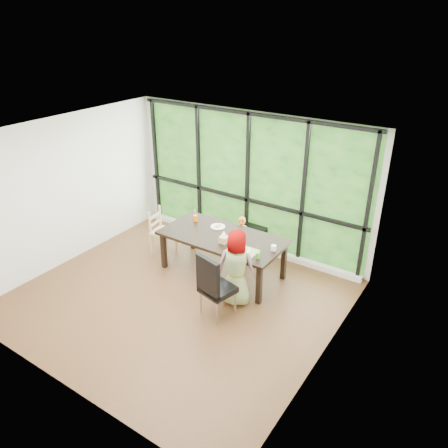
{
  "coord_description": "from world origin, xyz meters",
  "views": [
    {
      "loc": [
        3.93,
        -4.51,
        4.27
      ],
      "look_at": [
        0.29,
        0.96,
        1.05
      ],
      "focal_mm": 34.87,
      "sensor_mm": 36.0,
      "label": 1
    }
  ],
  "objects_px": {
    "child_older": "(235,267)",
    "plate_near": "(244,250)",
    "child_toddler": "(241,238)",
    "orange_cup": "(195,218)",
    "chair_interior_leather": "(218,285)",
    "tissue_box": "(224,240)",
    "chair_end_beech": "(163,232)",
    "chair_window_leather": "(255,225)",
    "dining_table": "(222,255)",
    "white_mug": "(274,248)",
    "plate_far": "(218,227)",
    "green_cup": "(258,256)"
  },
  "relations": [
    {
      "from": "chair_interior_leather",
      "to": "white_mug",
      "type": "height_order",
      "value": "chair_interior_leather"
    },
    {
      "from": "chair_end_beech",
      "to": "green_cup",
      "type": "bearing_deg",
      "value": -106.88
    },
    {
      "from": "white_mug",
      "to": "plate_near",
      "type": "bearing_deg",
      "value": -144.66
    },
    {
      "from": "child_toddler",
      "to": "green_cup",
      "type": "xyz_separation_m",
      "value": [
        0.89,
        -0.97,
        0.38
      ]
    },
    {
      "from": "chair_end_beech",
      "to": "child_older",
      "type": "height_order",
      "value": "child_older"
    },
    {
      "from": "chair_window_leather",
      "to": "orange_cup",
      "type": "xyz_separation_m",
      "value": [
        -0.79,
        -0.84,
        0.27
      ]
    },
    {
      "from": "child_older",
      "to": "green_cup",
      "type": "bearing_deg",
      "value": -148.8
    },
    {
      "from": "dining_table",
      "to": "chair_interior_leather",
      "type": "bearing_deg",
      "value": -59.57
    },
    {
      "from": "child_toddler",
      "to": "green_cup",
      "type": "height_order",
      "value": "green_cup"
    },
    {
      "from": "chair_interior_leather",
      "to": "green_cup",
      "type": "bearing_deg",
      "value": -98.37
    },
    {
      "from": "chair_end_beech",
      "to": "child_toddler",
      "type": "height_order",
      "value": "chair_end_beech"
    },
    {
      "from": "plate_near",
      "to": "child_toddler",
      "type": "bearing_deg",
      "value": 123.42
    },
    {
      "from": "chair_interior_leather",
      "to": "tissue_box",
      "type": "bearing_deg",
      "value": -48.43
    },
    {
      "from": "dining_table",
      "to": "child_older",
      "type": "relative_size",
      "value": 1.7
    },
    {
      "from": "chair_end_beech",
      "to": "plate_far",
      "type": "relative_size",
      "value": 3.41
    },
    {
      "from": "chair_end_beech",
      "to": "tissue_box",
      "type": "height_order",
      "value": "chair_end_beech"
    },
    {
      "from": "orange_cup",
      "to": "dining_table",
      "type": "bearing_deg",
      "value": -16.17
    },
    {
      "from": "dining_table",
      "to": "orange_cup",
      "type": "height_order",
      "value": "orange_cup"
    },
    {
      "from": "chair_interior_leather",
      "to": "child_older",
      "type": "relative_size",
      "value": 0.84
    },
    {
      "from": "chair_interior_leather",
      "to": "chair_window_leather",
      "type": "bearing_deg",
      "value": -61.47
    },
    {
      "from": "child_older",
      "to": "white_mug",
      "type": "xyz_separation_m",
      "value": [
        0.33,
        0.65,
        0.15
      ]
    },
    {
      "from": "chair_interior_leather",
      "to": "white_mug",
      "type": "xyz_separation_m",
      "value": [
        0.37,
        1.08,
        0.25
      ]
    },
    {
      "from": "chair_window_leather",
      "to": "green_cup",
      "type": "distance_m",
      "value": 1.64
    },
    {
      "from": "child_toddler",
      "to": "plate_near",
      "type": "relative_size",
      "value": 3.82
    },
    {
      "from": "tissue_box",
      "to": "orange_cup",
      "type": "bearing_deg",
      "value": 155.73
    },
    {
      "from": "child_toddler",
      "to": "plate_near",
      "type": "height_order",
      "value": "child_toddler"
    },
    {
      "from": "plate_near",
      "to": "tissue_box",
      "type": "bearing_deg",
      "value": 173.8
    },
    {
      "from": "chair_interior_leather",
      "to": "plate_near",
      "type": "distance_m",
      "value": 0.83
    },
    {
      "from": "chair_window_leather",
      "to": "plate_near",
      "type": "height_order",
      "value": "chair_window_leather"
    },
    {
      "from": "plate_far",
      "to": "plate_near",
      "type": "height_order",
      "value": "plate_far"
    },
    {
      "from": "child_toddler",
      "to": "tissue_box",
      "type": "relative_size",
      "value": 6.34
    },
    {
      "from": "chair_window_leather",
      "to": "child_toddler",
      "type": "relative_size",
      "value": 1.27
    },
    {
      "from": "orange_cup",
      "to": "white_mug",
      "type": "distance_m",
      "value": 1.74
    },
    {
      "from": "chair_window_leather",
      "to": "green_cup",
      "type": "bearing_deg",
      "value": -55.24
    },
    {
      "from": "dining_table",
      "to": "chair_window_leather",
      "type": "height_order",
      "value": "chair_window_leather"
    },
    {
      "from": "child_older",
      "to": "plate_near",
      "type": "xyz_separation_m",
      "value": [
        -0.07,
        0.37,
        0.11
      ]
    },
    {
      "from": "plate_near",
      "to": "white_mug",
      "type": "xyz_separation_m",
      "value": [
        0.4,
        0.28,
        0.04
      ]
    },
    {
      "from": "plate_far",
      "to": "white_mug",
      "type": "bearing_deg",
      "value": -9.12
    },
    {
      "from": "chair_window_leather",
      "to": "orange_cup",
      "type": "height_order",
      "value": "chair_window_leather"
    },
    {
      "from": "child_toddler",
      "to": "orange_cup",
      "type": "distance_m",
      "value": 0.95
    },
    {
      "from": "child_older",
      "to": "plate_far",
      "type": "bearing_deg",
      "value": -59.93
    },
    {
      "from": "plate_far",
      "to": "chair_window_leather",
      "type": "bearing_deg",
      "value": 69.3
    },
    {
      "from": "chair_end_beech",
      "to": "plate_near",
      "type": "relative_size",
      "value": 4.04
    },
    {
      "from": "child_toddler",
      "to": "orange_cup",
      "type": "bearing_deg",
      "value": -154.85
    },
    {
      "from": "child_toddler",
      "to": "green_cup",
      "type": "relative_size",
      "value": 8.06
    },
    {
      "from": "chair_window_leather",
      "to": "child_older",
      "type": "distance_m",
      "value": 1.77
    },
    {
      "from": "dining_table",
      "to": "green_cup",
      "type": "height_order",
      "value": "green_cup"
    },
    {
      "from": "chair_end_beech",
      "to": "child_older",
      "type": "relative_size",
      "value": 0.7
    },
    {
      "from": "plate_near",
      "to": "green_cup",
      "type": "distance_m",
      "value": 0.33
    },
    {
      "from": "plate_near",
      "to": "chair_window_leather",
      "type": "bearing_deg",
      "value": 112.62
    }
  ]
}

